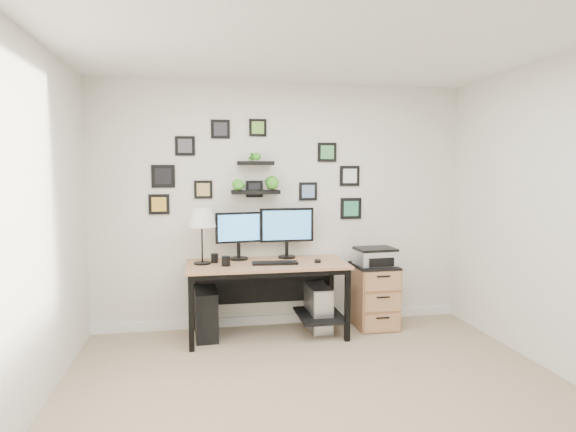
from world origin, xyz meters
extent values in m
plane|color=tan|center=(0.00, 0.00, 0.00)|extent=(4.00, 4.00, 0.00)
plane|color=white|center=(0.00, 0.00, 2.60)|extent=(4.00, 4.00, 0.00)
plane|color=silver|center=(0.00, 2.00, 1.30)|extent=(4.00, 0.00, 4.00)
plane|color=silver|center=(0.00, -2.00, 1.30)|extent=(4.00, 0.00, 4.00)
plane|color=silver|center=(-2.00, 0.00, 1.30)|extent=(0.00, 4.00, 4.00)
cube|color=white|center=(0.00, 1.99, 0.05)|extent=(4.00, 0.03, 0.10)
cube|color=#B37E55|center=(-0.22, 1.63, 0.73)|extent=(1.60, 0.70, 0.03)
cube|color=black|center=(-0.22, 1.63, 0.69)|extent=(1.54, 0.64, 0.05)
cube|color=black|center=(-0.22, 1.96, 0.46)|extent=(1.44, 0.02, 0.41)
cube|color=black|center=(0.33, 1.63, 0.18)|extent=(0.45, 0.63, 0.03)
cube|color=black|center=(-0.97, 1.33, 0.36)|extent=(0.05, 0.05, 0.72)
cube|color=black|center=(-0.97, 1.93, 0.36)|extent=(0.05, 0.05, 0.72)
cube|color=black|center=(0.53, 1.33, 0.36)|extent=(0.05, 0.05, 0.72)
cube|color=black|center=(0.53, 1.93, 0.36)|extent=(0.05, 0.05, 0.72)
cylinder|color=black|center=(-0.49, 1.86, 0.76)|extent=(0.22, 0.22, 0.02)
cylinder|color=black|center=(-0.49, 1.86, 0.84)|extent=(0.04, 0.04, 0.17)
cube|color=black|center=(-0.49, 1.85, 1.09)|extent=(0.48, 0.11, 0.32)
cube|color=#3F8CCC|center=(-0.48, 1.83, 1.09)|extent=(0.43, 0.07, 0.27)
cylinder|color=black|center=(0.02, 1.87, 0.76)|extent=(0.19, 0.19, 0.02)
cylinder|color=black|center=(0.02, 1.87, 0.84)|extent=(0.04, 0.04, 0.16)
cube|color=black|center=(0.02, 1.86, 1.10)|extent=(0.57, 0.04, 0.36)
cube|color=#3F8CCC|center=(0.02, 1.84, 1.10)|extent=(0.51, 0.01, 0.31)
cube|color=black|center=(-0.15, 1.55, 0.76)|extent=(0.46, 0.17, 0.02)
cube|color=black|center=(0.29, 1.56, 0.76)|extent=(0.08, 0.11, 0.03)
cylinder|color=black|center=(-0.86, 1.69, 0.76)|extent=(0.17, 0.17, 0.02)
cylinder|color=black|center=(-0.86, 1.69, 1.01)|extent=(0.01, 0.01, 0.51)
cone|color=white|center=(-0.86, 1.69, 1.22)|extent=(0.28, 0.28, 0.19)
cylinder|color=black|center=(-0.64, 1.55, 0.80)|extent=(0.08, 0.08, 0.10)
cylinder|color=black|center=(-0.74, 1.73, 0.80)|extent=(0.07, 0.07, 0.09)
cube|color=black|center=(-0.83, 1.70, 0.24)|extent=(0.24, 0.49, 0.49)
cube|color=gray|center=(0.33, 1.72, 0.24)|extent=(0.21, 0.47, 0.47)
cube|color=silver|center=(0.33, 1.48, 0.24)|extent=(0.19, 0.01, 0.44)
cube|color=#B37E55|center=(0.95, 1.73, 0.33)|extent=(0.42, 0.50, 0.65)
cube|color=black|center=(0.95, 1.73, 0.66)|extent=(0.43, 0.51, 0.02)
cube|color=#B37E55|center=(0.95, 1.47, 0.11)|extent=(0.39, 0.02, 0.18)
cylinder|color=black|center=(0.95, 1.46, 0.17)|extent=(0.14, 0.02, 0.02)
cube|color=#B37E55|center=(0.95, 1.47, 0.33)|extent=(0.39, 0.02, 0.18)
cylinder|color=black|center=(0.95, 1.46, 0.39)|extent=(0.14, 0.02, 0.02)
cube|color=#B37E55|center=(0.95, 1.47, 0.54)|extent=(0.39, 0.02, 0.18)
cylinder|color=black|center=(0.95, 1.46, 0.60)|extent=(0.14, 0.02, 0.02)
cube|color=silver|center=(0.95, 1.72, 0.75)|extent=(0.42, 0.34, 0.16)
cube|color=black|center=(0.95, 1.72, 0.84)|extent=(0.42, 0.34, 0.03)
cube|color=black|center=(0.96, 1.55, 0.73)|extent=(0.28, 0.04, 0.09)
cube|color=black|center=(-0.30, 1.91, 1.45)|extent=(0.50, 0.18, 0.04)
cube|color=black|center=(-0.30, 1.90, 1.75)|extent=(0.38, 0.15, 0.04)
imported|color=green|center=(-0.47, 1.91, 1.60)|extent=(0.15, 0.12, 0.27)
imported|color=green|center=(-0.13, 1.91, 1.60)|extent=(0.15, 0.15, 0.27)
imported|color=green|center=(-0.30, 1.90, 1.90)|extent=(0.13, 0.09, 0.25)
cube|color=black|center=(-1.29, 1.99, 1.33)|extent=(0.21, 0.02, 0.21)
cube|color=gold|center=(-1.29, 1.98, 1.33)|extent=(0.15, 0.00, 0.15)
cube|color=black|center=(-0.65, 1.99, 2.10)|extent=(0.19, 0.02, 0.19)
cube|color=#2C2932|center=(-0.65, 1.98, 2.10)|extent=(0.14, 0.00, 0.14)
cube|color=black|center=(0.28, 1.99, 1.45)|extent=(0.20, 0.02, 0.20)
cube|color=#6883B6|center=(0.28, 1.98, 1.45)|extent=(0.14, 0.00, 0.14)
cube|color=black|center=(-0.30, 1.99, 1.48)|extent=(0.18, 0.02, 0.18)
cube|color=black|center=(-0.30, 1.98, 1.48)|extent=(0.12, 0.00, 0.12)
cube|color=black|center=(-1.24, 1.99, 1.62)|extent=(0.23, 0.02, 0.23)
cube|color=black|center=(-1.24, 1.98, 1.62)|extent=(0.16, 0.00, 0.16)
cube|color=black|center=(0.76, 1.99, 1.26)|extent=(0.24, 0.02, 0.24)
cube|color=#348F65|center=(0.76, 1.98, 1.26)|extent=(0.16, 0.00, 0.16)
cube|color=black|center=(0.49, 1.99, 1.87)|extent=(0.21, 0.02, 0.21)
cube|color=#489F5B|center=(0.49, 1.98, 1.87)|extent=(0.15, 0.00, 0.15)
cube|color=black|center=(-0.84, 1.99, 1.48)|extent=(0.19, 0.02, 0.19)
cube|color=tan|center=(-0.84, 1.98, 1.48)|extent=(0.13, 0.00, 0.13)
cube|color=black|center=(0.75, 1.99, 1.61)|extent=(0.22, 0.02, 0.22)
cube|color=white|center=(0.75, 1.98, 1.61)|extent=(0.15, 0.00, 0.15)
cube|color=black|center=(-0.26, 1.99, 2.12)|extent=(0.18, 0.02, 0.18)
cube|color=#6AAC39|center=(-0.26, 1.98, 2.12)|extent=(0.13, 0.00, 0.13)
cube|color=black|center=(-1.01, 1.99, 1.92)|extent=(0.20, 0.02, 0.20)
cube|color=#4A484F|center=(-1.01, 1.98, 1.92)|extent=(0.14, 0.00, 0.14)
camera|label=1|loc=(-0.87, -3.09, 1.68)|focal=30.00mm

